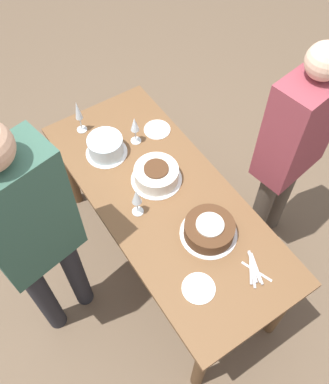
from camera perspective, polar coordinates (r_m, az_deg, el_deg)
name	(u,v)px	position (r m, az deg, el deg)	size (l,w,h in m)	color
ground_plane	(164,257)	(3.02, 0.00, -8.72)	(12.00, 12.00, 0.00)	brown
dining_table	(164,209)	(2.46, 0.00, -2.27)	(1.69, 0.72, 0.76)	brown
cake_center_white	(156,174)	(2.39, -1.09, 2.37)	(0.29, 0.29, 0.11)	white
cake_front_chocolate	(209,230)	(2.21, 5.98, -5.00)	(0.30, 0.30, 0.10)	white
cake_back_decorated	(106,146)	(2.53, -7.85, 6.03)	(0.25, 0.25, 0.12)	white
wine_glass_near	(135,126)	(2.51, -3.99, 8.83)	(0.06, 0.06, 0.19)	silver
wine_glass_far	(78,112)	(2.61, -11.45, 10.42)	(0.06, 0.06, 0.23)	silver
wine_glass_extra	(136,197)	(2.20, -3.77, -0.72)	(0.06, 0.06, 0.20)	silver
dessert_plate_left	(199,288)	(2.12, 4.56, -12.68)	(0.16, 0.16, 0.01)	white
dessert_plate_right	(157,130)	(2.67, -0.99, 8.32)	(0.16, 0.16, 0.01)	white
fork_pile	(254,269)	(2.19, 11.85, -9.99)	(0.19, 0.12, 0.02)	silver
person_cutting	(294,143)	(2.44, 16.83, 6.22)	(0.28, 0.43, 1.60)	#4C4238
person_watching	(31,231)	(2.03, -17.36, -4.93)	(0.29, 0.44, 1.71)	#232328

